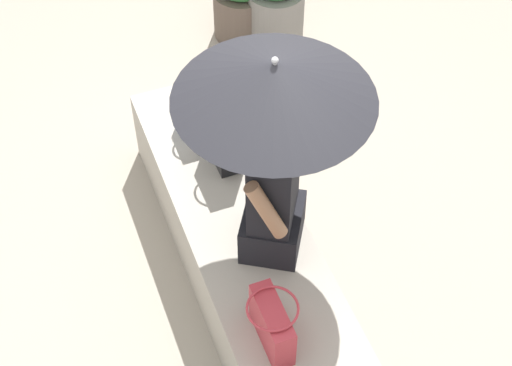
# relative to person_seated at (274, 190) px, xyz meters

# --- Properties ---
(ground_plane) EXTENTS (14.00, 14.00, 0.00)m
(ground_plane) POSITION_rel_person_seated_xyz_m (-0.20, -0.10, -0.86)
(ground_plane) COLOR #9E9384
(stone_bench) EXTENTS (2.14, 0.59, 0.47)m
(stone_bench) POSITION_rel_person_seated_xyz_m (-0.20, -0.10, -0.62)
(stone_bench) COLOR #A8A093
(stone_bench) RESTS_ON ground
(person_seated) EXTENTS (0.50, 0.42, 0.90)m
(person_seated) POSITION_rel_person_seated_xyz_m (0.00, 0.00, 0.00)
(person_seated) COLOR black
(person_seated) RESTS_ON stone_bench
(parasol) EXTENTS (0.88, 0.88, 1.13)m
(parasol) POSITION_rel_person_seated_xyz_m (-0.06, 0.02, 0.61)
(parasol) COLOR #B7B7BC
(parasol) RESTS_ON stone_bench
(handbag_black) EXTENTS (0.27, 0.20, 0.37)m
(handbag_black) POSITION_rel_person_seated_xyz_m (-0.61, -0.04, -0.21)
(handbag_black) COLOR black
(handbag_black) RESTS_ON stone_bench
(tote_bag_canvas) EXTENTS (0.31, 0.23, 0.27)m
(tote_bag_canvas) POSITION_rel_person_seated_xyz_m (0.52, -0.21, -0.25)
(tote_bag_canvas) COLOR #B2333D
(tote_bag_canvas) RESTS_ON stone_bench
(shoulder_bag_spare) EXTENTS (0.22, 0.17, 0.30)m
(shoulder_bag_spare) POSITION_rel_person_seated_xyz_m (-0.91, -0.10, -0.24)
(shoulder_bag_spare) COLOR #335184
(shoulder_bag_spare) RESTS_ON stone_bench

